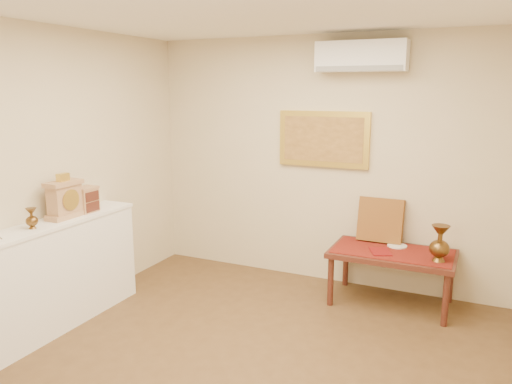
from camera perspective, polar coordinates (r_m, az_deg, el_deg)
The scene contains 15 objects.
floor at distance 4.00m, azimuth -3.17°, elevation -20.53°, with size 4.50×4.50×0.00m, color brown.
wall_back at distance 5.52m, azimuth 7.74°, elevation 3.46°, with size 4.00×0.02×2.70m, color beige.
wall_left at distance 4.74m, azimuth -25.21°, elevation 1.09°, with size 0.02×4.50×2.70m, color beige.
brass_urn_small at distance 4.58m, azimuth -24.28°, elevation -2.45°, with size 0.10×0.10×0.23m, color brown, non-canonical shape.
table_cloth at distance 5.16m, azimuth 15.34°, elevation -6.53°, with size 1.14×0.59×0.01m, color maroon.
brass_urn_tall at distance 4.94m, azimuth 20.29°, elevation -5.09°, with size 0.19×0.19×0.42m, color brown, non-canonical shape.
plate at distance 5.31m, azimuth 15.83°, elevation -5.93°, with size 0.20×0.20×0.01m, color white.
menu at distance 5.08m, azimuth 14.02°, elevation -6.62°, with size 0.18×0.25×0.01m, color maroon.
cushion at distance 5.38m, azimuth 14.04°, elevation -3.12°, with size 0.46×0.10×0.46m, color #5F2213.
display_ledge at distance 4.83m, azimuth -22.97°, elevation -9.12°, with size 0.37×2.02×0.98m.
mantel_clock at distance 4.83m, azimuth -21.01°, elevation -0.75°, with size 0.17×0.36×0.41m.
wooden_chest at distance 5.00m, azimuth -18.82°, elevation -0.81°, with size 0.16×0.21×0.24m.
low_table at distance 5.18m, azimuth 15.30°, elevation -7.26°, with size 1.20×0.70×0.55m.
painting at distance 5.47m, azimuth 7.72°, elevation 6.01°, with size 1.00×0.06×0.60m.
ac_unit at distance 5.24m, azimuth 11.95°, elevation 14.92°, with size 0.90×0.25×0.30m.
Camera 1 is at (1.61, -2.97, 2.13)m, focal length 35.00 mm.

